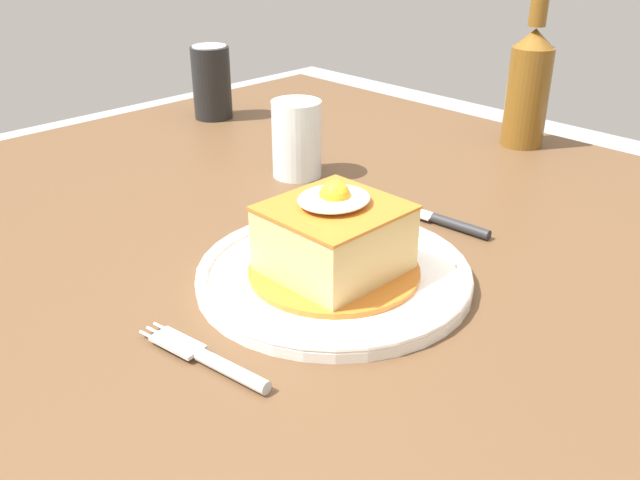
{
  "coord_description": "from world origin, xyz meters",
  "views": [
    {
      "loc": [
        -0.46,
        -0.6,
        1.1
      ],
      "look_at": [
        -0.02,
        -0.15,
        0.79
      ],
      "focal_mm": 38.88,
      "sensor_mm": 36.0,
      "label": 1
    }
  ],
  "objects": [
    {
      "name": "dining_table",
      "position": [
        0.0,
        0.0,
        0.64
      ],
      "size": [
        1.15,
        1.03,
        0.75
      ],
      "color": "brown",
      "rests_on": "ground_plane"
    },
    {
      "name": "main_plate",
      "position": [
        -0.02,
        -0.17,
        0.76
      ],
      "size": [
        0.28,
        0.28,
        0.02
      ],
      "color": "white",
      "rests_on": "dining_table"
    },
    {
      "name": "sandwich_meal",
      "position": [
        -0.02,
        -0.17,
        0.79
      ],
      "size": [
        0.17,
        0.17,
        0.1
      ],
      "color": "#C66B23",
      "rests_on": "main_plate"
    },
    {
      "name": "fork",
      "position": [
        -0.19,
        -0.2,
        0.75
      ],
      "size": [
        0.04,
        0.14,
        0.01
      ],
      "color": "silver",
      "rests_on": "dining_table"
    },
    {
      "name": "soda_can",
      "position": [
        0.24,
        0.38,
        0.81
      ],
      "size": [
        0.07,
        0.07,
        0.12
      ],
      "color": "black",
      "rests_on": "dining_table"
    },
    {
      "name": "knife",
      "position": [
        0.17,
        -0.17,
        0.75
      ],
      "size": [
        0.03,
        0.17,
        0.01
      ],
      "color": "#262628",
      "rests_on": "dining_table"
    },
    {
      "name": "drinking_glass",
      "position": [
        0.16,
        0.07,
        0.79
      ],
      "size": [
        0.07,
        0.07,
        0.1
      ],
      "color": "gold",
      "rests_on": "dining_table"
    },
    {
      "name": "beer_bottle_amber_far",
      "position": [
        0.5,
        -0.08,
        0.85
      ],
      "size": [
        0.06,
        0.06,
        0.27
      ],
      "color": "brown",
      "rests_on": "dining_table"
    }
  ]
}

